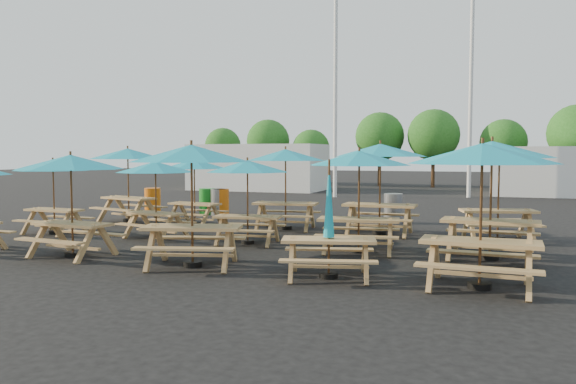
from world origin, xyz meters
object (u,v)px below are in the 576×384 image
(picnic_unit_9, at_px, (329,230))
(picnic_unit_13, at_px, (492,155))
(picnic_unit_8, at_px, (286,159))
(picnic_unit_10, at_px, (359,163))
(picnic_unit_12, at_px, (482,160))
(picnic_unit_11, at_px, (380,154))
(picnic_unit_7, at_px, (247,170))
(picnic_unit_5, at_px, (194,167))
(picnic_unit_6, at_px, (191,159))
(picnic_unit_1, at_px, (53,169))
(waste_bin_0, at_px, (153,201))
(picnic_unit_2, at_px, (128,157))
(waste_bin_4, at_px, (393,208))
(waste_bin_2, at_px, (219,202))
(picnic_unit_14, at_px, (499,160))
(waste_bin_3, at_px, (221,202))
(picnic_unit_4, at_px, (155,171))
(picnic_unit_3, at_px, (71,167))
(waste_bin_1, at_px, (207,201))

(picnic_unit_9, distance_m, picnic_unit_13, 4.14)
(picnic_unit_8, distance_m, picnic_unit_9, 6.64)
(picnic_unit_10, height_order, picnic_unit_12, picnic_unit_12)
(picnic_unit_11, bearing_deg, picnic_unit_8, 177.88)
(picnic_unit_7, bearing_deg, picnic_unit_5, 130.24)
(picnic_unit_6, bearing_deg, picnic_unit_1, 139.35)
(picnic_unit_11, relative_size, waste_bin_0, 2.67)
(picnic_unit_8, bearing_deg, picnic_unit_10, -53.70)
(picnic_unit_5, height_order, picnic_unit_11, picnic_unit_11)
(picnic_unit_2, relative_size, waste_bin_4, 3.08)
(waste_bin_2, height_order, waste_bin_4, same)
(picnic_unit_5, xyz_separation_m, picnic_unit_14, (8.84, -0.05, 0.25))
(waste_bin_0, xyz_separation_m, waste_bin_3, (2.66, 0.35, 0.00))
(picnic_unit_4, height_order, picnic_unit_5, picnic_unit_5)
(picnic_unit_2, bearing_deg, picnic_unit_13, -0.95)
(picnic_unit_10, relative_size, picnic_unit_11, 1.03)
(picnic_unit_8, height_order, picnic_unit_14, picnic_unit_8)
(picnic_unit_3, height_order, waste_bin_1, picnic_unit_3)
(waste_bin_3, bearing_deg, picnic_unit_9, -52.90)
(picnic_unit_12, distance_m, picnic_unit_14, 5.65)
(picnic_unit_13, distance_m, waste_bin_4, 6.52)
(picnic_unit_2, bearing_deg, picnic_unit_9, -20.70)
(picnic_unit_7, bearing_deg, picnic_unit_3, -141.81)
(picnic_unit_14, distance_m, waste_bin_4, 4.43)
(picnic_unit_3, bearing_deg, picnic_unit_14, 37.59)
(picnic_unit_14, distance_m, waste_bin_2, 10.03)
(picnic_unit_9, distance_m, picnic_unit_14, 6.50)
(waste_bin_0, height_order, waste_bin_2, same)
(picnic_unit_5, bearing_deg, picnic_unit_14, 6.73)
(waste_bin_0, bearing_deg, picnic_unit_2, -72.99)
(picnic_unit_7, distance_m, picnic_unit_11, 3.89)
(picnic_unit_8, relative_size, waste_bin_4, 2.80)
(picnic_unit_5, relative_size, waste_bin_3, 2.44)
(waste_bin_1, bearing_deg, waste_bin_2, -10.60)
(picnic_unit_4, height_order, picnic_unit_12, picnic_unit_12)
(picnic_unit_12, height_order, waste_bin_3, picnic_unit_12)
(picnic_unit_6, distance_m, picnic_unit_7, 2.97)
(picnic_unit_4, xyz_separation_m, picnic_unit_5, (-0.40, 2.73, 0.03))
(picnic_unit_6, distance_m, picnic_unit_13, 6.16)
(picnic_unit_5, distance_m, waste_bin_1, 3.44)
(picnic_unit_3, height_order, picnic_unit_7, picnic_unit_3)
(picnic_unit_13, bearing_deg, picnic_unit_3, -158.41)
(picnic_unit_2, relative_size, picnic_unit_6, 0.97)
(picnic_unit_12, height_order, waste_bin_2, picnic_unit_12)
(picnic_unit_7, height_order, picnic_unit_12, picnic_unit_12)
(picnic_unit_2, relative_size, picnic_unit_10, 1.12)
(picnic_unit_1, relative_size, picnic_unit_7, 0.92)
(picnic_unit_2, xyz_separation_m, waste_bin_4, (8.16, 2.65, -1.64))
(picnic_unit_5, distance_m, picnic_unit_12, 10.26)
(picnic_unit_1, bearing_deg, waste_bin_1, 77.69)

